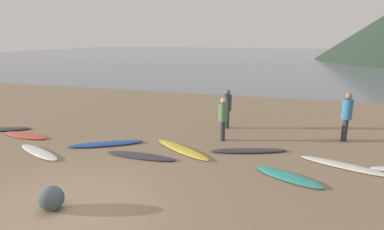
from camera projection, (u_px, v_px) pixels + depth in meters
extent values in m
cube|color=#8C7559|center=(194.00, 113.00, 16.00)|extent=(120.00, 120.00, 0.20)
cube|color=slate|center=(267.00, 55.00, 66.93)|extent=(140.00, 100.00, 0.01)
ellipsoid|color=#333338|center=(6.00, 129.00, 12.69)|extent=(2.00, 1.32, 0.09)
ellipsoid|color=#D84C38|center=(25.00, 135.00, 11.88)|extent=(2.18, 0.80, 0.09)
ellipsoid|color=white|center=(39.00, 152.00, 10.14)|extent=(2.29, 1.27, 0.10)
ellipsoid|color=#1E479E|center=(106.00, 144.00, 10.93)|extent=(2.50, 1.76, 0.10)
ellipsoid|color=#333338|center=(141.00, 156.00, 9.84)|extent=(2.41, 0.54, 0.08)
ellipsoid|color=yellow|center=(182.00, 149.00, 10.38)|extent=(2.48, 1.80, 0.10)
ellipsoid|color=#333338|center=(249.00, 151.00, 10.28)|extent=(2.59, 1.27, 0.09)
ellipsoid|color=teal|center=(288.00, 177.00, 8.34)|extent=(2.00, 1.37, 0.10)
ellipsoid|color=silver|center=(345.00, 166.00, 9.04)|extent=(2.61, 1.31, 0.09)
cylinder|color=#2D2D38|center=(227.00, 119.00, 12.92)|extent=(0.18, 0.18, 0.76)
cylinder|color=#333842|center=(228.00, 103.00, 12.74)|extent=(0.33, 0.33, 0.67)
sphere|color=brown|center=(228.00, 92.00, 12.63)|extent=(0.22, 0.22, 0.22)
cylinder|color=#2D2D38|center=(345.00, 130.00, 11.28)|extent=(0.20, 0.20, 0.84)
cylinder|color=teal|center=(347.00, 109.00, 11.09)|extent=(0.37, 0.37, 0.73)
sphere|color=#936B4C|center=(349.00, 96.00, 10.97)|extent=(0.24, 0.24, 0.24)
cylinder|color=#2D2D38|center=(223.00, 131.00, 11.35)|extent=(0.18, 0.18, 0.75)
cylinder|color=#4C7A4C|center=(223.00, 112.00, 11.18)|extent=(0.33, 0.33, 0.65)
sphere|color=tan|center=(223.00, 101.00, 11.07)|extent=(0.21, 0.21, 0.21)
sphere|color=#3F4C51|center=(51.00, 198.00, 6.77)|extent=(0.55, 0.55, 0.55)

